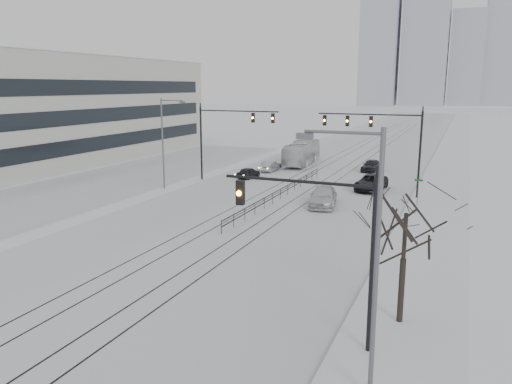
{
  "coord_description": "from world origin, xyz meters",
  "views": [
    {
      "loc": [
        15.24,
        -11.89,
        10.17
      ],
      "look_at": [
        2.51,
        18.26,
        3.2
      ],
      "focal_mm": 35.0,
      "sensor_mm": 36.0,
      "label": 1
    }
  ],
  "objects_px": {
    "bare_tree": "(406,225)",
    "box_truck": "(302,153)",
    "traffic_mast_near": "(331,236)",
    "sedan_sb_inner": "(248,173)",
    "sedan_sb_outer": "(270,166)",
    "sedan_nb_far": "(371,166)",
    "sedan_nb_right": "(323,197)",
    "sedan_nb_front": "(371,183)"
  },
  "relations": [
    {
      "from": "bare_tree",
      "to": "sedan_nb_far",
      "type": "height_order",
      "value": "bare_tree"
    },
    {
      "from": "bare_tree",
      "to": "sedan_nb_front",
      "type": "height_order",
      "value": "bare_tree"
    },
    {
      "from": "traffic_mast_near",
      "to": "sedan_nb_far",
      "type": "xyz_separation_m",
      "value": [
        -5.95,
        42.66,
        -3.84
      ]
    },
    {
      "from": "sedan_nb_right",
      "to": "box_truck",
      "type": "relative_size",
      "value": 0.5
    },
    {
      "from": "bare_tree",
      "to": "sedan_nb_far",
      "type": "bearing_deg",
      "value": 101.9
    },
    {
      "from": "sedan_sb_inner",
      "to": "sedan_nb_right",
      "type": "height_order",
      "value": "sedan_nb_right"
    },
    {
      "from": "traffic_mast_near",
      "to": "sedan_nb_front",
      "type": "relative_size",
      "value": 1.28
    },
    {
      "from": "sedan_sb_outer",
      "to": "sedan_nb_right",
      "type": "xyz_separation_m",
      "value": [
        10.65,
        -14.82,
        0.16
      ]
    },
    {
      "from": "sedan_nb_far",
      "to": "box_truck",
      "type": "xyz_separation_m",
      "value": [
        -9.46,
        2.05,
        0.8
      ]
    },
    {
      "from": "sedan_sb_inner",
      "to": "bare_tree",
      "type": "bearing_deg",
      "value": 129.07
    },
    {
      "from": "sedan_nb_right",
      "to": "box_truck",
      "type": "bearing_deg",
      "value": 101.78
    },
    {
      "from": "sedan_sb_inner",
      "to": "sedan_nb_front",
      "type": "xyz_separation_m",
      "value": [
        13.94,
        -1.39,
        0.15
      ]
    },
    {
      "from": "sedan_nb_front",
      "to": "sedan_nb_right",
      "type": "bearing_deg",
      "value": -105.06
    },
    {
      "from": "sedan_sb_outer",
      "to": "sedan_nb_far",
      "type": "xyz_separation_m",
      "value": [
        11.26,
        4.71,
        0.09
      ]
    },
    {
      "from": "traffic_mast_near",
      "to": "box_truck",
      "type": "bearing_deg",
      "value": 109.01
    },
    {
      "from": "bare_tree",
      "to": "sedan_nb_far",
      "type": "xyz_separation_m",
      "value": [
        -8.36,
        39.66,
        -3.77
      ]
    },
    {
      "from": "bare_tree",
      "to": "box_truck",
      "type": "xyz_separation_m",
      "value": [
        -17.82,
        41.71,
        -2.97
      ]
    },
    {
      "from": "sedan_sb_inner",
      "to": "sedan_nb_far",
      "type": "xyz_separation_m",
      "value": [
        11.89,
        9.92,
        0.11
      ]
    },
    {
      "from": "bare_tree",
      "to": "sedan_sb_outer",
      "type": "distance_m",
      "value": 40.26
    },
    {
      "from": "sedan_sb_inner",
      "to": "sedan_sb_outer",
      "type": "bearing_deg",
      "value": -92.13
    },
    {
      "from": "sedan_nb_front",
      "to": "sedan_nb_right",
      "type": "xyz_separation_m",
      "value": [
        -2.65,
        -8.22,
        0.03
      ]
    },
    {
      "from": "bare_tree",
      "to": "box_truck",
      "type": "bearing_deg",
      "value": 113.13
    },
    {
      "from": "traffic_mast_near",
      "to": "sedan_nb_right",
      "type": "distance_m",
      "value": 24.33
    },
    {
      "from": "sedan_sb_inner",
      "to": "sedan_sb_outer",
      "type": "relative_size",
      "value": 0.94
    },
    {
      "from": "traffic_mast_near",
      "to": "sedan_sb_inner",
      "type": "relative_size",
      "value": 1.95
    },
    {
      "from": "sedan_nb_far",
      "to": "sedan_nb_front",
      "type": "bearing_deg",
      "value": -75.02
    },
    {
      "from": "sedan_sb_outer",
      "to": "sedan_nb_front",
      "type": "height_order",
      "value": "sedan_nb_front"
    },
    {
      "from": "sedan_sb_outer",
      "to": "sedan_nb_right",
      "type": "bearing_deg",
      "value": 128.37
    },
    {
      "from": "traffic_mast_near",
      "to": "sedan_nb_right",
      "type": "xyz_separation_m",
      "value": [
        -6.55,
        23.12,
        -3.77
      ]
    },
    {
      "from": "sedan_sb_outer",
      "to": "sedan_nb_far",
      "type": "distance_m",
      "value": 12.2
    },
    {
      "from": "traffic_mast_near",
      "to": "sedan_nb_front",
      "type": "xyz_separation_m",
      "value": [
        -3.9,
        31.35,
        -3.8
      ]
    },
    {
      "from": "bare_tree",
      "to": "box_truck",
      "type": "relative_size",
      "value": 0.56
    },
    {
      "from": "sedan_sb_outer",
      "to": "sedan_nb_far",
      "type": "height_order",
      "value": "sedan_nb_far"
    },
    {
      "from": "sedan_nb_far",
      "to": "sedan_sb_inner",
      "type": "bearing_deg",
      "value": -135.44
    },
    {
      "from": "traffic_mast_near",
      "to": "sedan_sb_outer",
      "type": "distance_m",
      "value": 41.85
    },
    {
      "from": "sedan_nb_front",
      "to": "sedan_nb_far",
      "type": "xyz_separation_m",
      "value": [
        -2.05,
        11.31,
        -0.04
      ]
    },
    {
      "from": "sedan_nb_front",
      "to": "sedan_nb_far",
      "type": "relative_size",
      "value": 1.3
    },
    {
      "from": "sedan_sb_outer",
      "to": "box_truck",
      "type": "bearing_deg",
      "value": -102.18
    },
    {
      "from": "sedan_nb_right",
      "to": "sedan_nb_far",
      "type": "height_order",
      "value": "sedan_nb_right"
    },
    {
      "from": "sedan_nb_front",
      "to": "box_truck",
      "type": "distance_m",
      "value": 17.66
    },
    {
      "from": "sedan_nb_front",
      "to": "box_truck",
      "type": "xyz_separation_m",
      "value": [
        -11.51,
        13.37,
        0.76
      ]
    },
    {
      "from": "box_truck",
      "to": "traffic_mast_near",
      "type": "bearing_deg",
      "value": 104.95
    }
  ]
}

